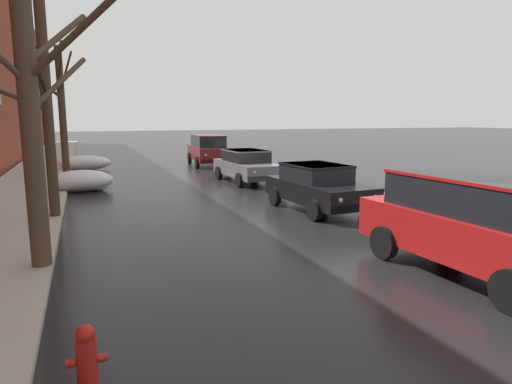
# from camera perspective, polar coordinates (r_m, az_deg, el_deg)

# --- Properties ---
(left_sidewalk_slab) EXTENTS (3.01, 80.00, 0.12)m
(left_sidewalk_slab) POSITION_cam_1_polar(r_m,az_deg,el_deg) (16.68, -28.40, -1.25)
(left_sidewalk_slab) COLOR #A8A399
(left_sidewalk_slab) RESTS_ON ground
(snow_bank_near_corner_left) EXTENTS (2.77, 1.09, 0.81)m
(snow_bank_near_corner_left) POSITION_cam_1_polar(r_m,az_deg,el_deg) (25.88, -21.13, 3.48)
(snow_bank_near_corner_left) COLOR white
(snow_bank_near_corner_left) RESTS_ON ground
(snow_bank_along_left_kerb) EXTENTS (1.87, 1.37, 0.83)m
(snow_bank_along_left_kerb) POSITION_cam_1_polar(r_m,az_deg,el_deg) (25.02, -0.31, 3.96)
(snow_bank_along_left_kerb) COLOR white
(snow_bank_along_left_kerb) RESTS_ON ground
(snow_bank_mid_block_left) EXTENTS (2.38, 1.46, 0.83)m
(snow_bank_mid_block_left) POSITION_cam_1_polar(r_m,az_deg,el_deg) (18.62, -21.21, 1.34)
(snow_bank_mid_block_left) COLOR white
(snow_bank_mid_block_left) RESTS_ON ground
(snow_bank_near_corner_right) EXTENTS (2.28, 1.44, 0.75)m
(snow_bank_near_corner_right) POSITION_cam_1_polar(r_m,az_deg,el_deg) (14.23, 19.15, -1.05)
(snow_bank_near_corner_right) COLOR white
(snow_bank_near_corner_right) RESTS_ON ground
(snow_bank_far_right_pile) EXTENTS (1.74, 1.09, 0.75)m
(snow_bank_far_right_pile) POSITION_cam_1_polar(r_m,az_deg,el_deg) (26.61, -1.58, 4.16)
(snow_bank_far_right_pile) COLOR white
(snow_bank_far_right_pile) RESTS_ON ground
(bare_tree_second_along_sidewalk) EXTENTS (2.91, 2.71, 5.04)m
(bare_tree_second_along_sidewalk) POSITION_cam_1_polar(r_m,az_deg,el_deg) (8.94, -26.67, 7.87)
(bare_tree_second_along_sidewalk) COLOR #4C3D2D
(bare_tree_second_along_sidewalk) RESTS_ON ground
(bare_tree_mid_block) EXTENTS (2.14, 4.42, 6.33)m
(bare_tree_mid_block) POSITION_cam_1_polar(r_m,az_deg,el_deg) (13.43, -25.61, 10.52)
(bare_tree_mid_block) COLOR #423323
(bare_tree_mid_block) RESTS_ON ground
(bare_tree_far_down_block) EXTENTS (2.32, 2.09, 6.39)m
(bare_tree_far_down_block) POSITION_cam_1_polar(r_m,az_deg,el_deg) (23.63, -23.83, 10.11)
(bare_tree_far_down_block) COLOR #423323
(bare_tree_far_down_block) RESTS_ON ground
(suv_red_approaching_near_lane) EXTENTS (2.21, 4.68, 1.82)m
(suv_red_approaching_near_lane) POSITION_cam_1_polar(r_m,az_deg,el_deg) (9.00, 26.60, -3.45)
(suv_red_approaching_near_lane) COLOR red
(suv_red_approaching_near_lane) RESTS_ON ground
(sedan_black_parked_kerbside_close) EXTENTS (2.18, 4.05, 1.42)m
(sedan_black_parked_kerbside_close) POSITION_cam_1_polar(r_m,az_deg,el_deg) (13.94, 7.96, 0.79)
(sedan_black_parked_kerbside_close) COLOR black
(sedan_black_parked_kerbside_close) RESTS_ON ground
(sedan_grey_parked_kerbside_mid) EXTENTS (2.13, 4.39, 1.42)m
(sedan_grey_parked_kerbside_mid) POSITION_cam_1_polar(r_m,az_deg,el_deg) (19.87, -1.17, 3.50)
(sedan_grey_parked_kerbside_mid) COLOR slate
(sedan_grey_parked_kerbside_mid) RESTS_ON ground
(suv_maroon_parked_far_down_block) EXTENTS (2.28, 4.86, 1.82)m
(suv_maroon_parked_far_down_block) POSITION_cam_1_polar(r_m,az_deg,el_deg) (26.85, -6.17, 5.53)
(suv_maroon_parked_far_down_block) COLOR maroon
(suv_maroon_parked_far_down_block) RESTS_ON ground
(fire_hydrant) EXTENTS (0.42, 0.22, 0.71)m
(fire_hydrant) POSITION_cam_1_polar(r_m,az_deg,el_deg) (5.34, -20.94, -19.06)
(fire_hydrant) COLOR #B21E19
(fire_hydrant) RESTS_ON ground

